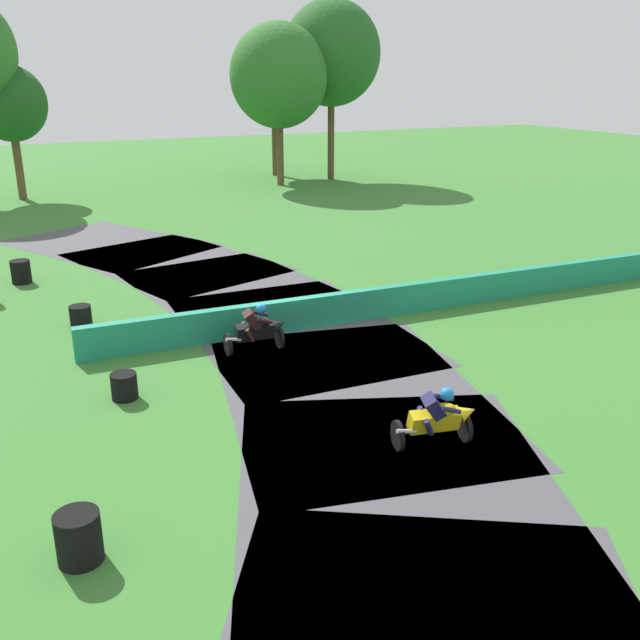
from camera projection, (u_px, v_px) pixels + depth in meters
The scene contains 13 objects.
ground_plane at pixel (296, 329), 20.08m from camera, with size 120.00×120.00×0.00m, color #38752D.
track_asphalt at pixel (245, 336), 19.50m from camera, with size 11.41×35.70×0.01m.
safety_barrier at pixel (455, 292), 21.95m from camera, with size 0.30×22.71×0.90m, color #1E8466.
motorcycle_lead_yellow at pixel (438, 417), 13.60m from camera, with size 1.70×1.03×1.43m.
motorcycle_chase_black at pixel (257, 329), 18.22m from camera, with size 1.69×0.81×1.43m.
tire_stack_near at pixel (79, 537), 10.49m from camera, with size 0.68×0.68×0.80m.
tire_stack_mid_a at pixel (124, 386), 15.74m from camera, with size 0.58×0.58×0.60m.
tire_stack_mid_b at pixel (81, 316), 20.24m from camera, with size 0.62×0.62×0.60m.
tire_stack_far at pixel (21, 272), 24.28m from camera, with size 0.66×0.66×0.80m.
tree_far_right at pixel (10, 104), 38.50m from camera, with size 3.91×3.91×7.29m.
tree_mid_rise at pixel (279, 76), 42.92m from camera, with size 5.96×5.96×9.76m.
tree_behind_barrier at pixel (274, 77), 47.14m from camera, with size 4.60×4.60×8.95m.
tree_distant at pixel (331, 53), 44.93m from camera, with size 6.26×6.26×11.25m.
Camera 1 is at (-7.45, -17.31, 6.96)m, focal length 39.65 mm.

